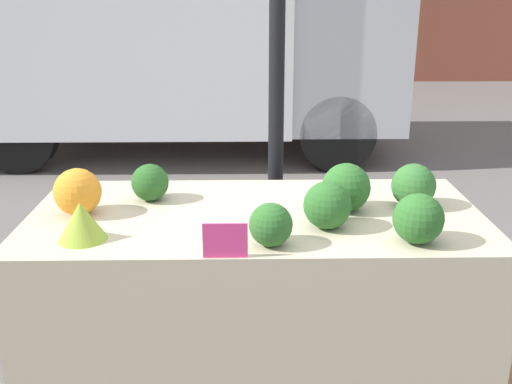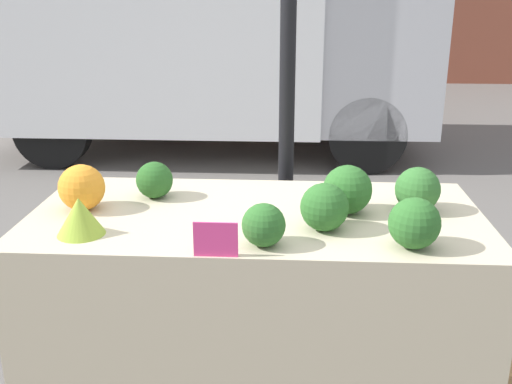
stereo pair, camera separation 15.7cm
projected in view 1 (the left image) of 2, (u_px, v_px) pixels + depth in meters
The scene contains 12 objects.
tent_pole at pixel (276, 107), 2.67m from camera, with size 0.07×0.07×2.36m.
parked_truck at pixel (164, 24), 6.19m from camera, with size 4.48×2.02×2.50m.
market_table at pixel (256, 253), 2.16m from camera, with size 1.64×0.79×0.91m.
orange_cauliflower at pixel (78, 191), 2.14m from camera, with size 0.17×0.17×0.17m.
romanesco_head at pixel (81, 221), 1.93m from camera, with size 0.16×0.16×0.13m.
broccoli_head_0 at pixel (346, 187), 2.17m from camera, with size 0.18×0.18×0.18m.
broccoli_head_1 at pixel (327, 205), 2.02m from camera, with size 0.16×0.16×0.16m.
broccoli_head_2 at pixel (150, 182), 2.29m from camera, with size 0.14×0.14×0.14m.
broccoli_head_3 at pixel (418, 219), 1.90m from camera, with size 0.16×0.16×0.16m.
broccoli_head_4 at pixel (271, 225), 1.88m from camera, with size 0.14×0.14×0.14m.
broccoli_head_5 at pixel (414, 186), 2.22m from camera, with size 0.16×0.16×0.16m.
price_sign at pixel (225, 241), 1.80m from camera, with size 0.14×0.01×0.11m.
Camera 1 is at (-0.04, -2.04, 1.68)m, focal length 42.00 mm.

